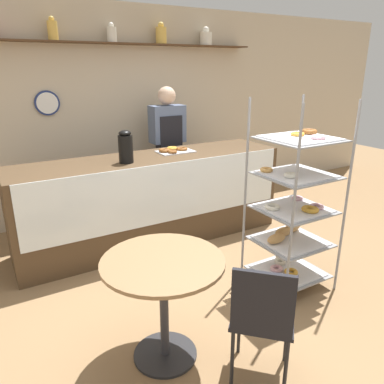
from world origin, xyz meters
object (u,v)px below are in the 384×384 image
at_px(cafe_chair, 262,314).
at_px(coffee_carafe, 126,147).
at_px(pastry_rack, 293,211).
at_px(donut_tray_counter, 174,150).
at_px(person_worker, 168,147).
at_px(cafe_table, 163,284).

bearing_deg(cafe_chair, coffee_carafe, -44.73).
height_order(pastry_rack, donut_tray_counter, pastry_rack).
distance_m(pastry_rack, person_worker, 2.13).
height_order(coffee_carafe, donut_tray_counter, coffee_carafe).
height_order(cafe_chair, coffee_carafe, coffee_carafe).
bearing_deg(person_worker, cafe_table, -117.57).
bearing_deg(donut_tray_counter, pastry_rack, -76.94).
height_order(pastry_rack, cafe_chair, pastry_rack).
bearing_deg(pastry_rack, cafe_table, -169.24).
height_order(cafe_table, cafe_chair, cafe_chair).
bearing_deg(cafe_chair, person_worker, -61.16).
bearing_deg(cafe_table, pastry_rack, 10.76).
distance_m(cafe_table, cafe_chair, 0.66).
xyz_separation_m(cafe_chair, donut_tray_counter, (0.64, 2.36, 0.49)).
bearing_deg(person_worker, donut_tray_counter, -110.01).
bearing_deg(donut_tray_counter, person_worker, 69.99).
relative_size(pastry_rack, cafe_chair, 1.97).
bearing_deg(coffee_carafe, cafe_table, -103.44).
xyz_separation_m(cafe_table, cafe_chair, (0.41, -0.52, -0.05)).
distance_m(cafe_table, donut_tray_counter, 2.16).
height_order(pastry_rack, person_worker, person_worker).
distance_m(person_worker, donut_tray_counter, 0.58).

